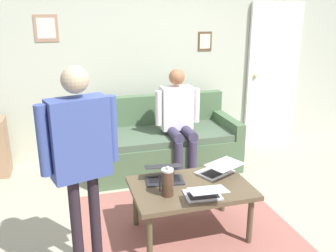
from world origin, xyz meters
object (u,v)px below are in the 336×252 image
Objects in this scene: laptop_left at (164,175)px; laptop_center at (204,193)px; coffee_table at (191,191)px; couch at (162,144)px; laptop_right at (218,169)px; french_press at (167,182)px; interior_door at (273,74)px; person_seated at (179,116)px; person_standing at (80,148)px.

laptop_center is (-0.22, 0.42, 0.00)m from laptop_left.
laptop_center is (-0.03, 0.24, 0.10)m from coffee_table.
couch reaches higher than laptop_left.
laptop_right is 0.63m from french_press.
interior_door is 1.60× the size of person_seated.
person_standing is (0.68, 0.16, 0.43)m from french_press.
couch is 1.38m from laptop_left.
laptop_left is at bearing -43.66° from coffee_table.
laptop_left is (0.19, -0.18, 0.09)m from coffee_table.
interior_door reaches higher than person_standing.
interior_door is 2.58m from laptop_right.
coffee_table is at bearing -164.21° from person_standing.
interior_door is at bearing -131.75° from laptop_right.
coffee_table is 2.29× the size of laptop_right.
laptop_center is 1.55m from person_seated.
person_standing is at bearing 13.14° from french_press.
laptop_center is 1.42× the size of french_press.
french_press is (0.05, 0.29, 0.08)m from laptop_left.
couch is 4.10× the size of laptop_right.
laptop_left is 1.41× the size of french_press.
person_standing is at bearing 38.16° from interior_door.
laptop_left is at bearing 40.20° from interior_door.
person_standing is at bearing 15.79° from coffee_table.
laptop_center is at bearing 153.65° from french_press.
interior_door is at bearing -155.97° from person_seated.
couch is at bearing -93.85° from laptop_center.
coffee_table is at bearing 25.60° from laptop_right.
person_seated reaches higher than laptop_left.
coffee_table is 0.28m from laptop_left.
laptop_left is at bearing -100.34° from french_press.
laptop_right is (-0.18, 1.35, 0.22)m from couch.
person_seated is (-0.30, -1.28, 0.30)m from coffee_table.
laptop_center is 0.23× the size of person_standing.
interior_door is at bearing -136.39° from french_press.
person_standing reaches higher than laptop_left.
person_seated is at bearing -88.70° from laptop_right.
couch is (1.86, 0.54, -0.72)m from interior_door.
interior_door is 1.28× the size of person_standing.
couch is 4.98× the size of laptop_left.
laptop_center is 0.49m from laptop_right.
laptop_center is 0.29× the size of person_seated.
person_seated is at bearing -103.04° from coffee_table.
couch is 1.44× the size of person_seated.
laptop_left reaches higher than coffee_table.
laptop_left is 1.22m from person_seated.
french_press is at bearing -26.35° from laptop_center.
interior_door is 5.46× the size of laptop_center.
french_press is at bearing 43.61° from interior_door.
french_press is 1.49m from person_seated.
person_seated is at bearing -128.37° from person_standing.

